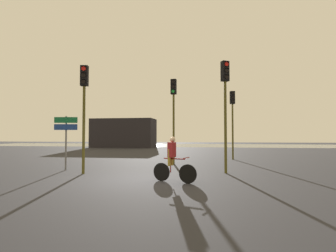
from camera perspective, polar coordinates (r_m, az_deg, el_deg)
ground_plane at (r=10.01m, az=-7.54°, el=-11.59°), size 120.00×120.00×0.00m
water_strip at (r=46.39m, az=5.65°, el=-4.20°), size 80.00×16.00×0.01m
distant_building at (r=38.31m, az=-9.60°, el=-1.55°), size 8.87×4.00×4.10m
traffic_light_far_right at (r=18.98m, az=13.87°, el=2.94°), size 0.37×0.38×4.80m
traffic_light_near_left at (r=12.12m, az=-17.81°, el=5.69°), size 0.36×0.38×4.74m
traffic_light_center at (r=15.58m, az=1.22°, el=4.51°), size 0.34×0.36×5.02m
traffic_light_near_right at (r=12.03m, az=12.36°, el=6.46°), size 0.40×0.42×4.99m
direction_sign_post at (r=13.53m, az=-21.34°, el=-1.38°), size 1.08×0.25×2.60m
cyclist at (r=9.40m, az=1.02°, el=-7.19°), size 1.62×0.69×1.62m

